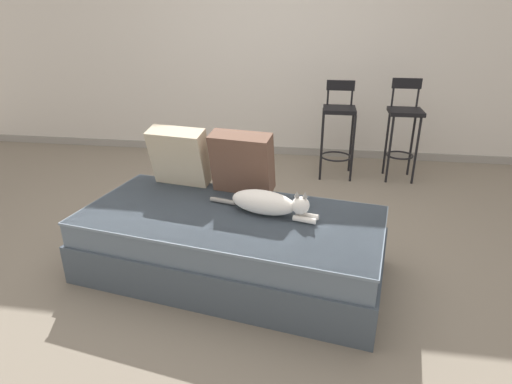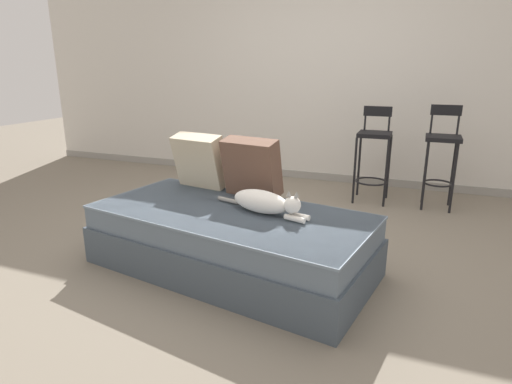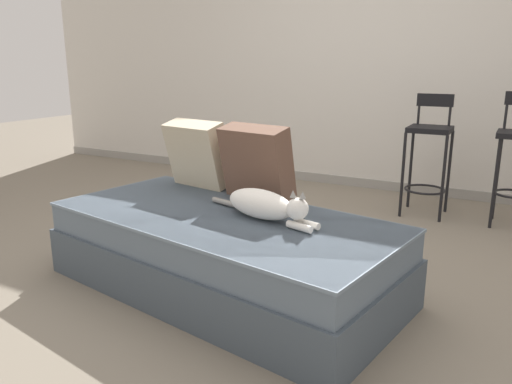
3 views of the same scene
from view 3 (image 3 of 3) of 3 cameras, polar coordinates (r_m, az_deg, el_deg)
name	(u,v)px [view 3 (image 3 of 3)]	position (r m, az deg, el deg)	size (l,w,h in m)	color
ground_plane	(258,263)	(3.14, 0.18, -8.10)	(16.00, 16.00, 0.00)	slate
wall_back_panel	(370,52)	(4.99, 12.89, 15.34)	(8.00, 0.10, 2.60)	silver
wall_baseboard_trim	(361,183)	(5.07, 11.92, 1.06)	(8.00, 0.02, 0.09)	gray
couch	(223,251)	(2.73, -3.79, -6.77)	(2.04, 1.23, 0.43)	#44505B
throw_pillow_corner	(198,154)	(3.22, -6.65, 4.35)	(0.44, 0.31, 0.43)	beige
throw_pillow_middle	(257,162)	(2.90, 0.08, 3.41)	(0.45, 0.30, 0.44)	brown
cat	(265,205)	(2.57, 1.03, -1.48)	(0.73, 0.27, 0.19)	white
bar_stool_near_window	(429,148)	(4.22, 19.13, 4.81)	(0.33, 0.33, 0.97)	black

